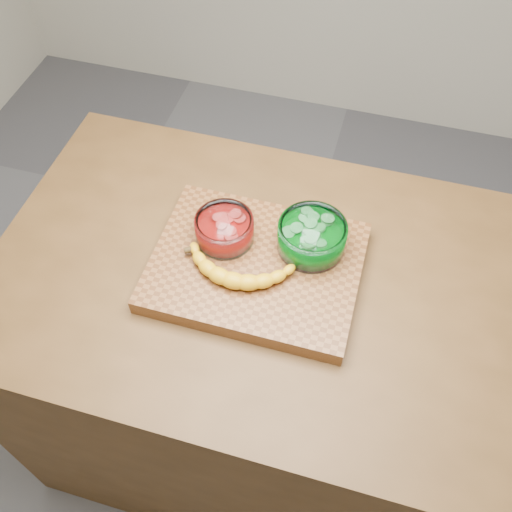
# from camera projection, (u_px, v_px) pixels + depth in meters

# --- Properties ---
(ground) EXTENTS (3.50, 3.50, 0.00)m
(ground) POSITION_uv_depth(u_px,v_px,m) (256.00, 420.00, 1.99)
(ground) COLOR #5A5A5F
(ground) RESTS_ON ground
(counter) EXTENTS (1.20, 0.80, 0.90)m
(counter) POSITION_uv_depth(u_px,v_px,m) (256.00, 363.00, 1.63)
(counter) COLOR #523518
(counter) RESTS_ON ground
(cutting_board) EXTENTS (0.45, 0.35, 0.04)m
(cutting_board) POSITION_uv_depth(u_px,v_px,m) (256.00, 267.00, 1.25)
(cutting_board) COLOR brown
(cutting_board) RESTS_ON counter
(bowl_red) EXTENTS (0.13, 0.13, 0.06)m
(bowl_red) POSITION_uv_depth(u_px,v_px,m) (224.00, 229.00, 1.25)
(bowl_red) COLOR white
(bowl_red) RESTS_ON cutting_board
(bowl_green) EXTENTS (0.15, 0.15, 0.07)m
(bowl_green) POSITION_uv_depth(u_px,v_px,m) (312.00, 237.00, 1.23)
(bowl_green) COLOR white
(bowl_green) RESTS_ON cutting_board
(banana) EXTENTS (0.27, 0.12, 0.04)m
(banana) POSITION_uv_depth(u_px,v_px,m) (237.00, 270.00, 1.20)
(banana) COLOR gold
(banana) RESTS_ON cutting_board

